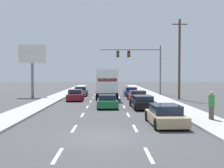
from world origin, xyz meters
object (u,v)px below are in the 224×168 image
Objects in this scene: car_maroon at (75,95)px; car_blue at (131,92)px; box_truck at (107,82)px; utility_pole_mid at (179,58)px; car_red at (137,96)px; car_tan at (165,115)px; roadside_billboard at (32,60)px; traffic_signal_mast at (136,58)px; pedestrian_near_corner at (211,105)px; car_gray at (81,92)px; car_black at (142,102)px; car_green at (107,101)px.

car_blue is at bearing 44.64° from car_maroon.
utility_pole_mid is (8.79, -0.59, 2.94)m from box_truck.
car_red is 1.00× the size of car_tan.
car_blue is 1.13× the size of car_tan.
roadside_billboard reaches higher than box_truck.
traffic_signal_mast is 5.03× the size of pedestrian_near_corner.
pedestrian_near_corner reaches higher than car_gray.
car_black is 0.65× the size of roadside_billboard.
utility_pole_mid is at bearing 57.09° from car_black.
car_green is at bearing -74.67° from car_gray.
traffic_signal_mast is at bearing 15.74° from car_gray.
pedestrian_near_corner is (3.56, -6.75, 0.50)m from car_black.
car_blue is 1.14× the size of car_red.
car_blue is (7.08, 0.06, -0.03)m from car_gray.
car_gray is 0.94× the size of car_black.
utility_pole_mid is (8.73, 8.02, 4.41)m from car_green.
car_maroon is 4.33m from box_truck.
car_black is 1.11× the size of car_tan.
car_red is at bearing -45.53° from car_gray.
car_tan reaches higher than car_green.
car_black is at bearing -70.93° from box_truck.
pedestrian_near_corner reaches higher than car_black.
car_green reaches higher than car_black.
car_green is 0.42× the size of utility_pole_mid.
car_green is 3.19m from car_black.
roadside_billboard is (-13.39, -1.79, 4.35)m from car_blue.
roadside_billboard reaches higher than car_blue.
traffic_signal_mast is (0.88, 9.59, 4.89)m from car_red.
pedestrian_near_corner reaches higher than car_blue.
car_blue reaches higher than car_green.
pedestrian_near_corner is at bearing -97.53° from utility_pole_mid.
car_green is 16.14m from roadside_billboard.
utility_pole_mid reaches higher than car_black.
box_truck is at bearing 27.77° from car_maroon.
car_green is 0.45× the size of traffic_signal_mast.
car_black is at bearing 117.81° from pedestrian_near_corner.
traffic_signal_mast is at bearing 119.24° from utility_pole_mid.
car_gray is at bearing -179.48° from car_blue.
pedestrian_near_corner is (16.73, -19.25, -3.86)m from roadside_billboard.
box_truck is at bearing 176.18° from utility_pole_mid.
car_blue is at bearing -113.92° from traffic_signal_mast.
traffic_signal_mast is (1.21, 16.50, 4.89)m from car_black.
utility_pole_mid reaches higher than car_gray.
car_red is 7.10m from utility_pole_mid.
car_gray is 15.79m from car_black.
box_truck is 4.31× the size of pedestrian_near_corner.
box_truck is at bearing -121.26° from traffic_signal_mast.
pedestrian_near_corner reaches higher than car_red.
box_truck is 17.39m from pedestrian_near_corner.
car_red is at bearing -22.49° from roadside_billboard.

